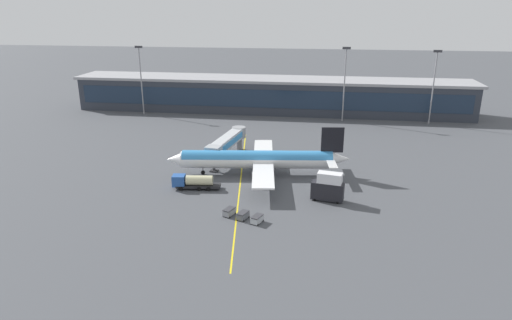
% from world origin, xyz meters
% --- Properties ---
extents(ground_plane, '(700.00, 700.00, 0.00)m').
position_xyz_m(ground_plane, '(0.00, 0.00, 0.00)').
color(ground_plane, '#47494F').
extents(apron_lead_in_line, '(11.34, 79.27, 0.01)m').
position_xyz_m(apron_lead_in_line, '(-3.47, 2.00, 0.00)').
color(apron_lead_in_line, yellow).
rests_on(apron_lead_in_line, ground_plane).
extents(terminal_building, '(153.01, 18.18, 13.00)m').
position_xyz_m(terminal_building, '(-5.07, 76.36, 6.52)').
color(terminal_building, '#2D333D').
rests_on(terminal_building, ground_plane).
extents(main_airliner, '(44.83, 35.60, 12.10)m').
position_xyz_m(main_airliner, '(0.23, 5.83, 3.99)').
color(main_airliner, white).
rests_on(main_airliner, ground_plane).
extents(jet_bridge, '(6.88, 22.71, 6.67)m').
position_xyz_m(jet_bridge, '(-9.51, 16.60, 4.98)').
color(jet_bridge, '#B2B7BC').
rests_on(jet_bridge, ground_plane).
extents(fuel_tanker, '(11.02, 3.74, 3.25)m').
position_xyz_m(fuel_tanker, '(-13.07, -5.24, 1.75)').
color(fuel_tanker, '#232326').
rests_on(fuel_tanker, ground_plane).
extents(catering_lift, '(7.14, 3.71, 6.30)m').
position_xyz_m(catering_lift, '(17.05, -7.35, 3.07)').
color(catering_lift, black).
rests_on(catering_lift, ground_plane).
extents(baggage_cart_0, '(2.41, 3.03, 1.48)m').
position_xyz_m(baggage_cart_0, '(-2.26, -17.49, 0.78)').
color(baggage_cart_0, gray).
rests_on(baggage_cart_0, ground_plane).
extents(baggage_cart_1, '(2.41, 3.03, 1.48)m').
position_xyz_m(baggage_cart_1, '(0.70, -18.69, 0.78)').
color(baggage_cart_1, '#595B60').
rests_on(baggage_cart_1, ground_plane).
extents(baggage_cart_2, '(2.41, 3.03, 1.48)m').
position_xyz_m(baggage_cart_2, '(3.67, -19.89, 0.78)').
color(baggage_cart_2, '#B2B7BC').
rests_on(baggage_cart_2, ground_plane).
extents(apron_light_mast_0, '(2.80, 0.50, 25.51)m').
position_xyz_m(apron_light_mast_0, '(-52.50, 64.40, 14.77)').
color(apron_light_mast_0, gray).
rests_on(apron_light_mast_0, ground_plane).
extents(apron_light_mast_1, '(2.80, 0.50, 26.04)m').
position_xyz_m(apron_light_mast_1, '(22.50, 64.40, 15.05)').
color(apron_light_mast_1, gray).
rests_on(apron_light_mast_1, ground_plane).
extents(apron_light_mast_2, '(2.80, 0.50, 25.41)m').
position_xyz_m(apron_light_mast_2, '(52.50, 64.40, 14.72)').
color(apron_light_mast_2, gray).
rests_on(apron_light_mast_2, ground_plane).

